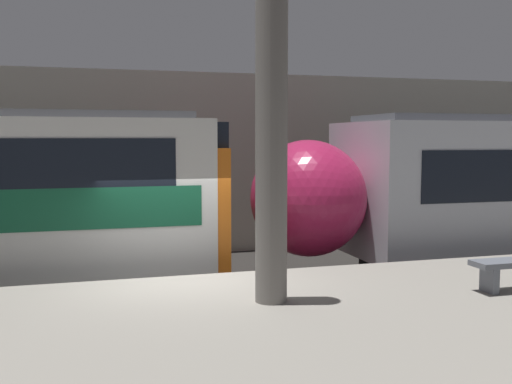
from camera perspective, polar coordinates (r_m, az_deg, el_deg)
ground_plane at (r=10.01m, az=-7.12°, el=-13.58°), size 120.00×120.00×0.00m
platform at (r=7.48m, az=-3.99°, el=-15.98°), size 40.00×5.08×1.02m
station_rear_barrier at (r=16.45m, az=-11.04°, el=2.60°), size 50.00×0.15×5.02m
support_pillar_near at (r=7.89m, az=1.47°, el=3.99°), size 0.43×0.43×4.06m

